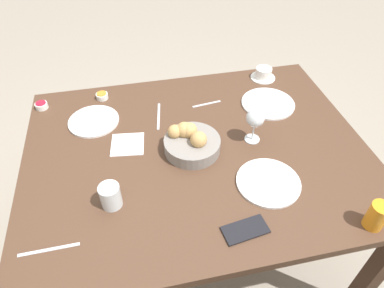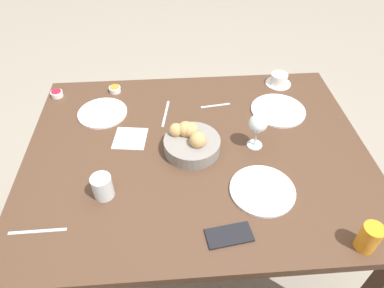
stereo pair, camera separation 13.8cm
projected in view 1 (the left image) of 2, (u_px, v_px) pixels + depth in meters
ground_plane at (196, 246)px, 1.93m from camera, size 10.00×10.00×0.00m
dining_table at (197, 164)px, 1.46m from camera, size 1.39×1.08×0.76m
bread_basket at (191, 141)px, 1.38m from camera, size 0.23×0.23×0.11m
plate_near_left at (268, 103)px, 1.62m from camera, size 0.25×0.25×0.01m
plate_near_right at (94, 121)px, 1.52m from camera, size 0.22×0.22×0.01m
plate_far_center at (268, 182)px, 1.27m from camera, size 0.24×0.24×0.01m
juice_glass at (377, 216)px, 1.10m from camera, size 0.06×0.06×0.10m
water_tumbler at (110, 196)px, 1.17m from camera, size 0.07×0.07×0.09m
wine_glass at (255, 119)px, 1.37m from camera, size 0.08×0.08×0.16m
coffee_cup at (263, 74)px, 1.77m from camera, size 0.13×0.13×0.06m
jam_bowl_berry at (41, 105)px, 1.59m from camera, size 0.06×0.06×0.03m
jam_bowl_honey at (102, 96)px, 1.65m from camera, size 0.06×0.06×0.03m
fork_silver at (49, 250)px, 1.07m from camera, size 0.19×0.01×0.00m
knife_silver at (159, 116)px, 1.56m from camera, size 0.04×0.19×0.00m
spoon_coffee at (207, 104)px, 1.62m from camera, size 0.14×0.03×0.00m
napkin at (128, 144)px, 1.42m from camera, size 0.15×0.15×0.00m
cell_phone at (245, 230)px, 1.12m from camera, size 0.16×0.09×0.01m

